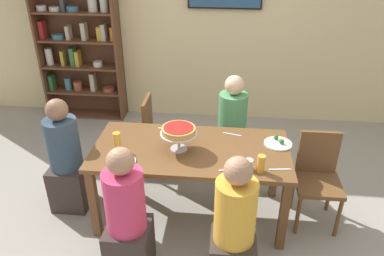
% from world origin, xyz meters
% --- Properties ---
extents(ground_plane, '(12.00, 12.00, 0.00)m').
position_xyz_m(ground_plane, '(0.00, 0.00, 0.00)').
color(ground_plane, gray).
extents(rear_partition, '(8.00, 0.12, 2.80)m').
position_xyz_m(rear_partition, '(0.00, 2.20, 1.40)').
color(rear_partition, beige).
rests_on(rear_partition, ground_plane).
extents(dining_table, '(1.74, 0.85, 0.74)m').
position_xyz_m(dining_table, '(0.00, 0.00, 0.65)').
color(dining_table, brown).
rests_on(dining_table, ground_plane).
extents(bookshelf, '(1.10, 0.30, 2.21)m').
position_xyz_m(bookshelf, '(-1.72, 2.01, 1.17)').
color(bookshelf, brown).
rests_on(bookshelf, ground_plane).
extents(diner_far_right, '(0.34, 0.34, 1.15)m').
position_xyz_m(diner_far_right, '(0.37, 0.75, 0.49)').
color(diner_far_right, '#382D28').
rests_on(diner_far_right, ground_plane).
extents(diner_near_right, '(0.34, 0.34, 1.15)m').
position_xyz_m(diner_near_right, '(0.39, -0.75, 0.49)').
color(diner_near_right, '#382D28').
rests_on(diner_near_right, ground_plane).
extents(diner_head_west, '(0.34, 0.34, 1.15)m').
position_xyz_m(diner_head_west, '(-1.19, 0.02, 0.49)').
color(diner_head_west, '#382D28').
rests_on(diner_head_west, ground_plane).
extents(diner_near_left, '(0.34, 0.34, 1.15)m').
position_xyz_m(diner_near_left, '(-0.42, -0.71, 0.49)').
color(diner_near_left, '#382D28').
rests_on(diner_near_left, ground_plane).
extents(chair_head_east, '(0.40, 0.40, 0.87)m').
position_xyz_m(chair_head_east, '(1.15, 0.07, 0.49)').
color(chair_head_east, brown).
rests_on(chair_head_east, ground_plane).
extents(chair_far_left, '(0.40, 0.40, 0.87)m').
position_xyz_m(chair_far_left, '(-0.44, 0.72, 0.49)').
color(chair_far_left, brown).
rests_on(chair_far_left, ground_plane).
extents(deep_dish_pizza_stand, '(0.32, 0.32, 0.22)m').
position_xyz_m(deep_dish_pizza_stand, '(-0.10, -0.03, 0.92)').
color(deep_dish_pizza_stand, silver).
rests_on(deep_dish_pizza_stand, dining_table).
extents(salad_plate_near_diner, '(0.25, 0.25, 0.06)m').
position_xyz_m(salad_plate_near_diner, '(0.77, 0.15, 0.75)').
color(salad_plate_near_diner, white).
rests_on(salad_plate_near_diner, dining_table).
extents(salad_plate_far_diner, '(0.21, 0.21, 0.06)m').
position_xyz_m(salad_plate_far_diner, '(-0.54, -0.28, 0.75)').
color(salad_plate_far_diner, white).
rests_on(salad_plate_far_diner, dining_table).
extents(beer_glass_amber_tall, '(0.07, 0.07, 0.15)m').
position_xyz_m(beer_glass_amber_tall, '(0.59, -0.30, 0.81)').
color(beer_glass_amber_tall, gold).
rests_on(beer_glass_amber_tall, dining_table).
extents(beer_glass_amber_short, '(0.07, 0.07, 0.16)m').
position_xyz_m(beer_glass_amber_short, '(-0.64, -0.08, 0.82)').
color(beer_glass_amber_short, gold).
rests_on(beer_glass_amber_short, dining_table).
extents(water_glass_clear_near, '(0.07, 0.07, 0.09)m').
position_xyz_m(water_glass_clear_near, '(0.50, -0.27, 0.79)').
color(water_glass_clear_near, white).
rests_on(water_glass_clear_near, dining_table).
extents(cutlery_fork_near, '(0.18, 0.05, 0.00)m').
position_xyz_m(cutlery_fork_near, '(0.35, -0.30, 0.74)').
color(cutlery_fork_near, silver).
rests_on(cutlery_fork_near, dining_table).
extents(cutlery_knife_near, '(0.18, 0.06, 0.00)m').
position_xyz_m(cutlery_knife_near, '(0.36, 0.28, 0.74)').
color(cutlery_knife_near, silver).
rests_on(cutlery_knife_near, dining_table).
extents(cutlery_fork_far, '(0.18, 0.04, 0.00)m').
position_xyz_m(cutlery_fork_far, '(0.75, -0.25, 0.74)').
color(cutlery_fork_far, silver).
rests_on(cutlery_fork_far, dining_table).
extents(cutlery_knife_far, '(0.18, 0.03, 0.00)m').
position_xyz_m(cutlery_knife_far, '(-0.27, 0.33, 0.74)').
color(cutlery_knife_far, silver).
rests_on(cutlery_knife_far, dining_table).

